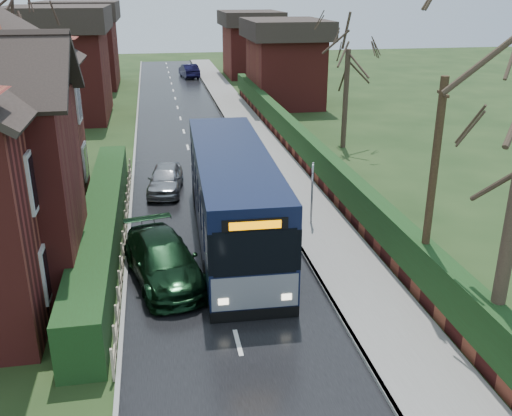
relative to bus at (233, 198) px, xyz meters
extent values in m
plane|color=#31481F|center=(-0.80, -4.53, -1.69)|extent=(140.00, 140.00, 0.00)
cube|color=black|center=(-0.80, 5.47, -1.68)|extent=(6.00, 100.00, 0.02)
cube|color=slate|center=(3.45, 5.47, -1.62)|extent=(2.50, 100.00, 0.14)
cube|color=gray|center=(2.25, 5.47, -1.62)|extent=(0.12, 100.00, 0.14)
cube|color=gray|center=(-3.85, 5.47, -1.64)|extent=(0.12, 100.00, 0.10)
cube|color=#193113|center=(-4.70, 0.47, -0.89)|extent=(1.20, 16.00, 1.60)
cube|color=maroon|center=(5.00, 5.47, -1.39)|extent=(0.30, 50.00, 0.60)
cube|color=#193113|center=(5.00, 5.47, -0.49)|extent=(0.60, 50.00, 1.20)
cube|color=maroon|center=(-6.30, -2.53, 1.31)|extent=(2.50, 4.00, 6.00)
cube|color=silver|center=(-5.75, -4.53, -0.09)|extent=(0.08, 1.20, 1.60)
cube|color=black|center=(-5.72, -4.53, -0.09)|extent=(0.03, 0.95, 1.35)
cube|color=silver|center=(-5.75, -4.53, 2.51)|extent=(0.08, 1.20, 1.60)
cube|color=black|center=(-5.72, -4.53, 2.51)|extent=(0.03, 0.95, 1.35)
cube|color=silver|center=(-5.75, -0.53, -0.09)|extent=(0.08, 1.20, 1.60)
cube|color=black|center=(-5.72, -0.53, -0.09)|extent=(0.03, 0.95, 1.35)
cube|color=silver|center=(-5.75, -0.53, 2.51)|extent=(0.08, 1.20, 1.60)
cube|color=black|center=(-5.72, -0.53, 2.51)|extent=(0.03, 0.95, 1.35)
cube|color=silver|center=(-5.75, 3.47, -0.09)|extent=(0.08, 1.20, 1.60)
cube|color=black|center=(-5.72, 3.47, -0.09)|extent=(0.03, 0.95, 1.35)
cube|color=silver|center=(-5.75, 3.47, 2.51)|extent=(0.08, 1.20, 1.60)
cube|color=black|center=(-5.72, 3.47, 2.51)|extent=(0.03, 0.95, 1.35)
cube|color=silver|center=(-5.75, 5.97, -0.09)|extent=(0.08, 1.20, 1.60)
cube|color=black|center=(-5.72, 5.97, -0.09)|extent=(0.03, 0.95, 1.35)
cube|color=silver|center=(-5.75, 5.97, 2.51)|extent=(0.08, 1.20, 1.60)
cube|color=black|center=(-5.72, 5.97, 2.51)|extent=(0.03, 0.95, 1.35)
cube|color=black|center=(0.00, 0.04, -0.75)|extent=(2.86, 11.25, 1.16)
cube|color=black|center=(0.00, 0.04, 0.44)|extent=(2.88, 11.25, 1.22)
cube|color=black|center=(0.00, 0.04, 1.38)|extent=(2.86, 11.25, 0.67)
cube|color=black|center=(0.00, 0.04, -1.51)|extent=(2.86, 11.25, 0.36)
cube|color=gray|center=(-0.16, -5.50, -0.77)|extent=(2.44, 0.19, 1.02)
cube|color=black|center=(-0.16, -5.53, 0.45)|extent=(2.29, 0.15, 1.32)
cube|color=black|center=(-0.16, -5.53, 1.26)|extent=(1.78, 0.13, 0.36)
cube|color=#FF8C00|center=(-0.16, -5.57, 1.26)|extent=(1.40, 0.08, 0.22)
cube|color=black|center=(-0.16, -5.51, -1.46)|extent=(2.49, 0.21, 0.30)
cube|color=#FFF2CC|center=(-1.05, -5.53, -0.98)|extent=(0.29, 0.06, 0.18)
cube|color=#FFF2CC|center=(0.73, -5.58, -0.98)|extent=(0.29, 0.06, 0.18)
cylinder|color=black|center=(-1.25, -3.50, -1.20)|extent=(0.31, 0.98, 0.98)
cylinder|color=black|center=(1.04, -3.57, -1.20)|extent=(0.31, 0.98, 0.98)
cylinder|color=black|center=(-1.04, 3.65, -1.20)|extent=(0.31, 0.98, 0.98)
cylinder|color=black|center=(1.25, 3.58, -1.20)|extent=(0.31, 0.98, 0.98)
imported|color=#A2A2A6|center=(-2.30, 5.92, -1.07)|extent=(1.93, 3.79, 1.24)
imported|color=black|center=(-2.60, -2.64, -0.99)|extent=(2.93, 5.11, 1.39)
imported|color=black|center=(1.20, 41.33, -0.99)|extent=(2.05, 4.37, 1.39)
cylinder|color=slate|center=(3.20, 0.82, -0.39)|extent=(0.07, 0.07, 2.60)
cube|color=white|center=(3.20, 0.82, 0.72)|extent=(0.18, 0.39, 0.30)
cube|color=white|center=(3.20, 0.82, 0.35)|extent=(0.16, 0.35, 0.26)
cylinder|color=#302315|center=(5.00, -5.09, 1.63)|extent=(0.23, 0.23, 6.63)
cube|color=#302315|center=(5.00, -5.09, 4.47)|extent=(0.22, 0.85, 0.08)
cylinder|color=#372B20|center=(5.20, -8.53, 1.84)|extent=(0.34, 0.34, 7.05)
cylinder|color=#33271E|center=(8.20, 11.97, 1.11)|extent=(0.30, 0.30, 5.59)
cylinder|color=#35271F|center=(-9.20, 13.47, 2.05)|extent=(0.34, 0.34, 7.48)
camera|label=1|loc=(-2.58, -19.17, 7.12)|focal=40.00mm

